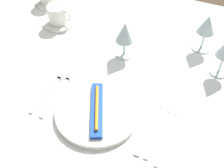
{
  "coord_description": "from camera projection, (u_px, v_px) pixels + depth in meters",
  "views": [
    {
      "loc": [
        0.27,
        -0.75,
        1.51
      ],
      "look_at": [
        -0.01,
        -0.1,
        0.76
      ],
      "focal_mm": 49.53,
      "sensor_mm": 36.0,
      "label": 1
    }
  ],
  "objects": [
    {
      "name": "dinner_knife",
      "position": [
        149.0,
        125.0,
        0.94
      ],
      "size": [
        0.02,
        0.24,
        0.0
      ],
      "color": "beige",
      "rests_on": "dining_table"
    },
    {
      "name": "saucer_right",
      "position": [
        58.0,
        23.0,
        1.29
      ],
      "size": [
        0.13,
        0.13,
        0.01
      ],
      "primitive_type": "cylinder",
      "color": "white",
      "rests_on": "dining_table"
    },
    {
      "name": "fork_inner",
      "position": [
        50.0,
        89.0,
        1.04
      ],
      "size": [
        0.03,
        0.21,
        0.0
      ],
      "color": "beige",
      "rests_on": "dining_table"
    },
    {
      "name": "dinner_plate",
      "position": [
        97.0,
        112.0,
        0.96
      ],
      "size": [
        0.26,
        0.26,
        0.02
      ],
      "primitive_type": "cylinder",
      "color": "white",
      "rests_on": "dining_table"
    },
    {
      "name": "coffee_cup_right",
      "position": [
        58.0,
        14.0,
        1.26
      ],
      "size": [
        0.1,
        0.08,
        0.07
      ],
      "color": "white",
      "rests_on": "saucer_right"
    },
    {
      "name": "spoon_soup",
      "position": [
        160.0,
        121.0,
        0.95
      ],
      "size": [
        0.03,
        0.23,
        0.01
      ],
      "color": "beige",
      "rests_on": "dining_table"
    },
    {
      "name": "wine_glass_right",
      "position": [
        207.0,
        26.0,
        1.11
      ],
      "size": [
        0.07,
        0.07,
        0.15
      ],
      "color": "silver",
      "rests_on": "dining_table"
    },
    {
      "name": "fork_outer",
      "position": [
        59.0,
        92.0,
        1.03
      ],
      "size": [
        0.02,
        0.22,
        0.0
      ],
      "color": "beige",
      "rests_on": "dining_table"
    },
    {
      "name": "dining_table",
      "position": [
        123.0,
        85.0,
        1.16
      ],
      "size": [
        1.8,
        1.11,
        0.74
      ],
      "color": "white",
      "rests_on": "ground"
    },
    {
      "name": "saucer_left",
      "position": [
        50.0,
        2.0,
        1.4
      ],
      "size": [
        0.13,
        0.13,
        0.01
      ],
      "primitive_type": "cylinder",
      "color": "white",
      "rests_on": "dining_table"
    },
    {
      "name": "spoon_dessert",
      "position": [
        168.0,
        127.0,
        0.93
      ],
      "size": [
        0.03,
        0.23,
        0.01
      ],
      "color": "beige",
      "rests_on": "dining_table"
    },
    {
      "name": "wine_glass_left",
      "position": [
        125.0,
        34.0,
        1.09
      ],
      "size": [
        0.07,
        0.07,
        0.14
      ],
      "color": "silver",
      "rests_on": "dining_table"
    },
    {
      "name": "toothbrush_package",
      "position": [
        97.0,
        109.0,
        0.95
      ],
      "size": [
        0.12,
        0.21,
        0.02
      ],
      "color": "blue",
      "rests_on": "dinner_plate"
    }
  ]
}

